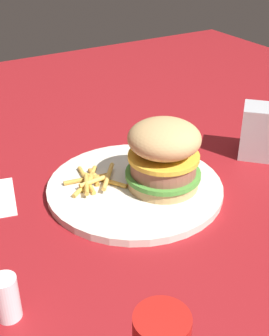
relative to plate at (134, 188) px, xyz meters
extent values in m
plane|color=maroon|center=(0.00, -0.01, -0.01)|extent=(1.60, 1.60, 0.00)
cylinder|color=silver|center=(0.00, 0.00, 0.00)|extent=(0.28, 0.28, 0.01)
cylinder|color=tan|center=(0.04, -0.02, 0.01)|extent=(0.11, 0.11, 0.02)
cylinder|color=#4C9338|center=(0.04, -0.02, 0.03)|extent=(0.12, 0.12, 0.01)
cylinder|color=#8E5B47|center=(0.04, -0.02, 0.04)|extent=(0.10, 0.10, 0.02)
cylinder|color=yellow|center=(0.04, -0.02, 0.06)|extent=(0.11, 0.11, 0.01)
ellipsoid|color=tan|center=(0.04, -0.02, 0.09)|extent=(0.11, 0.11, 0.05)
cylinder|color=gold|center=(-0.06, 0.05, 0.01)|extent=(0.05, 0.06, 0.01)
cylinder|color=gold|center=(-0.05, 0.05, 0.01)|extent=(0.02, 0.05, 0.01)
cylinder|color=gold|center=(-0.06, 0.05, 0.01)|extent=(0.02, 0.08, 0.01)
cylinder|color=gold|center=(-0.04, 0.03, 0.01)|extent=(0.05, 0.07, 0.01)
cylinder|color=gold|center=(-0.06, 0.05, 0.01)|extent=(0.07, 0.02, 0.01)
cylinder|color=gold|center=(-0.07, 0.03, 0.01)|extent=(0.06, 0.05, 0.01)
cylinder|color=gold|center=(-0.07, 0.02, 0.02)|extent=(0.03, 0.05, 0.01)
cylinder|color=#E5B251|center=(-0.03, 0.03, 0.02)|extent=(0.05, 0.07, 0.01)
cylinder|color=#E5B251|center=(-0.06, 0.03, 0.02)|extent=(0.05, 0.01, 0.01)
cube|color=#B7BABF|center=(0.26, -0.02, 0.04)|extent=(0.11, 0.11, 0.09)
cylinder|color=white|center=(-0.25, -0.15, 0.02)|extent=(0.03, 0.03, 0.06)
camera|label=1|loc=(-0.31, -0.52, 0.39)|focal=48.39mm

